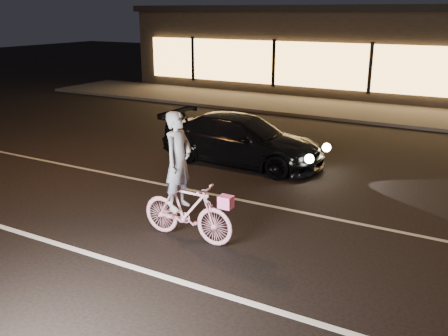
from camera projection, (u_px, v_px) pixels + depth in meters
The scene contains 7 objects.
ground at pixel (170, 229), 9.43m from camera, with size 90.00×90.00×0.00m, color black.
lane_stripe_near at pixel (118, 262), 8.19m from camera, with size 60.00×0.12×0.01m, color silver.
lane_stripe_far at pixel (223, 196), 11.10m from camera, with size 60.00×0.10×0.01m, color gray.
sidewalk at pixel (356, 111), 20.22m from camera, with size 30.00×4.00×0.12m, color #383533.
storefront at pixel (392, 49), 24.55m from camera, with size 25.40×8.42×4.20m.
cyclist at pixel (185, 196), 8.82m from camera, with size 1.85×0.64×2.33m.
sedan at pixel (242, 140), 13.33m from camera, with size 4.54×1.93×1.30m.
Camera 1 is at (5.12, -7.04, 3.95)m, focal length 40.00 mm.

